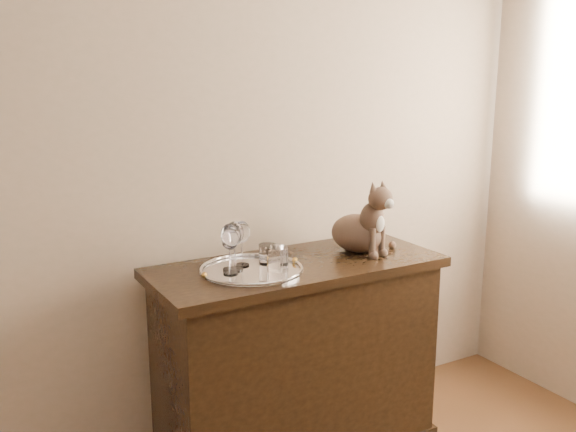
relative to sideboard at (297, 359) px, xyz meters
name	(u,v)px	position (x,y,z in m)	size (l,w,h in m)	color
wall_back	(122,140)	(-0.60, 0.31, 0.93)	(4.00, 0.10, 2.70)	tan
sideboard	(297,359)	(0.00, 0.00, 0.00)	(1.20, 0.50, 0.85)	black
tray	(252,271)	(-0.22, -0.02, 0.43)	(0.40, 0.40, 0.01)	silver
wine_glass_a	(230,247)	(-0.29, 0.03, 0.53)	(0.07, 0.07, 0.18)	white
wine_glass_b	(242,243)	(-0.22, 0.05, 0.52)	(0.07, 0.07, 0.18)	silver
wine_glass_c	(230,251)	(-0.30, -0.02, 0.52)	(0.07, 0.07, 0.18)	silver
wine_glass_d	(235,246)	(-0.27, 0.01, 0.53)	(0.07, 0.07, 0.19)	silver
tumbler_a	(278,259)	(-0.13, -0.07, 0.48)	(0.08, 0.08, 0.09)	silver
tumbler_c	(268,254)	(-0.12, 0.02, 0.47)	(0.07, 0.07, 0.08)	white
cat	(358,215)	(0.31, 0.02, 0.58)	(0.32, 0.30, 0.32)	#4C3C2D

